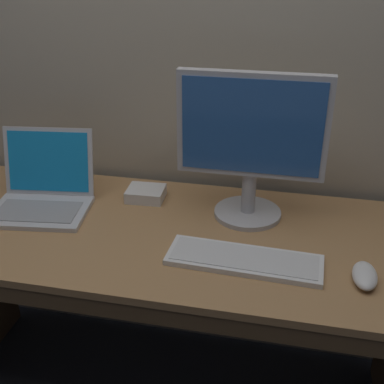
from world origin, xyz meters
name	(u,v)px	position (x,y,z in m)	size (l,w,h in m)	color
desk	(161,294)	(0.00, -0.01, 0.51)	(1.66, 0.68, 0.75)	#A87A4C
laptop_silver	(42,194)	(-0.42, 0.06, 0.80)	(0.34, 0.32, 0.24)	silver
external_monitor	(251,140)	(0.26, 0.13, 1.02)	(0.45, 0.22, 0.47)	#B7B7BC
wired_keyboard	(244,260)	(0.28, -0.12, 0.76)	(0.44, 0.16, 0.02)	white
computer_mouse	(365,276)	(0.60, -0.14, 0.77)	(0.06, 0.12, 0.04)	white
external_drive_box	(146,194)	(-0.10, 0.19, 0.77)	(0.13, 0.11, 0.04)	silver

